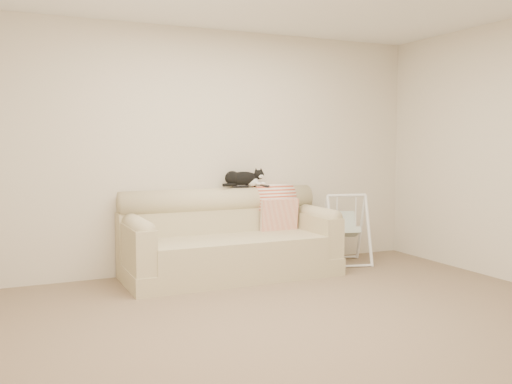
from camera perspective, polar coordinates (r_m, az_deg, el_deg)
ground_plane at (r=4.63m, az=4.39°, el=-12.50°), size 5.00×5.00×0.00m
room_shell at (r=4.41m, az=4.52°, el=6.76°), size 5.04×4.04×2.60m
sofa at (r=5.98m, az=-2.76°, el=-5.01°), size 2.20×0.93×0.90m
remote_a at (r=6.23m, az=-1.56°, el=0.57°), size 0.18×0.07×0.03m
remote_b at (r=6.30m, az=0.56°, el=0.60°), size 0.16×0.15×0.02m
tuxedo_cat at (r=6.24m, az=-1.29°, el=1.38°), size 0.51×0.19×0.20m
throw_blanket at (r=6.40m, az=1.77°, el=-0.97°), size 0.44×0.38×0.58m
baby_swing at (r=6.64m, az=8.99°, el=-3.63°), size 0.60×0.63×0.81m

